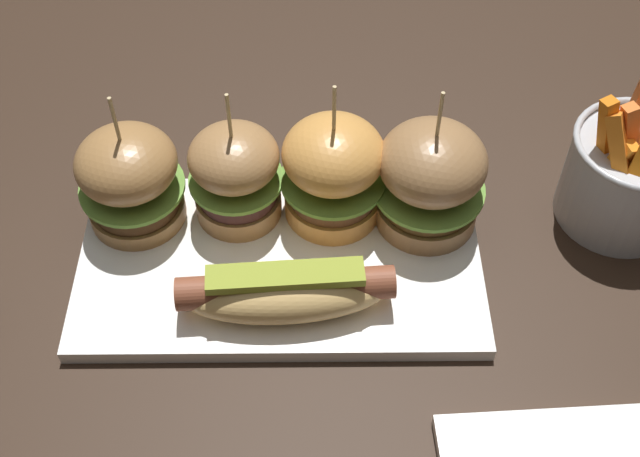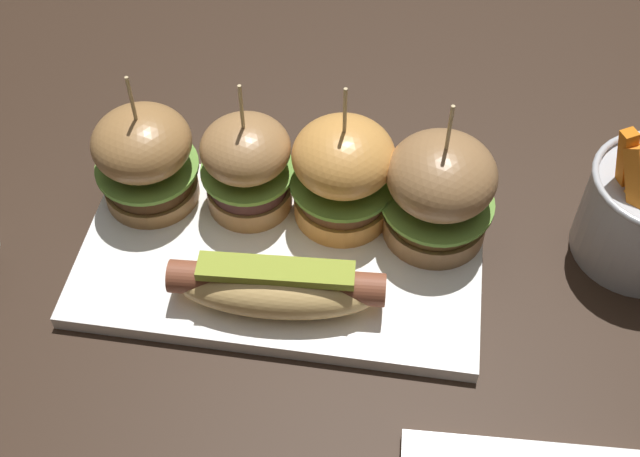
{
  "view_description": "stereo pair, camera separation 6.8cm",
  "coord_description": "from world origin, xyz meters",
  "px_view_note": "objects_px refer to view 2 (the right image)",
  "views": [
    {
      "loc": [
        0.03,
        -0.44,
        0.58
      ],
      "look_at": [
        0.04,
        0.0,
        0.05
      ],
      "focal_mm": 45.97,
      "sensor_mm": 36.0,
      "label": 1
    },
    {
      "loc": [
        0.1,
        -0.43,
        0.58
      ],
      "look_at": [
        0.04,
        0.0,
        0.05
      ],
      "focal_mm": 45.97,
      "sensor_mm": 36.0,
      "label": 2
    }
  ],
  "objects_px": {
    "hot_dog": "(277,285)",
    "slider_center_left": "(247,165)",
    "slider_center_right": "(343,173)",
    "slider_far_left": "(145,158)",
    "platter_main": "(281,258)",
    "slider_far_right": "(439,191)"
  },
  "relations": [
    {
      "from": "slider_center_left",
      "to": "platter_main",
      "type": "bearing_deg",
      "value": -55.6
    },
    {
      "from": "platter_main",
      "to": "hot_dog",
      "type": "relative_size",
      "value": 1.97
    },
    {
      "from": "slider_center_right",
      "to": "slider_far_left",
      "type": "bearing_deg",
      "value": -178.38
    },
    {
      "from": "slider_far_right",
      "to": "platter_main",
      "type": "bearing_deg",
      "value": -160.56
    },
    {
      "from": "hot_dog",
      "to": "slider_center_left",
      "type": "bearing_deg",
      "value": 112.92
    },
    {
      "from": "platter_main",
      "to": "slider_far_left",
      "type": "distance_m",
      "value": 0.15
    },
    {
      "from": "platter_main",
      "to": "slider_center_right",
      "type": "relative_size",
      "value": 2.41
    },
    {
      "from": "platter_main",
      "to": "slider_far_right",
      "type": "bearing_deg",
      "value": 19.44
    },
    {
      "from": "hot_dog",
      "to": "slider_center_right",
      "type": "distance_m",
      "value": 0.12
    },
    {
      "from": "slider_far_left",
      "to": "slider_center_right",
      "type": "xyz_separation_m",
      "value": [
        0.18,
        0.0,
        0.0
      ]
    },
    {
      "from": "slider_far_left",
      "to": "hot_dog",
      "type": "bearing_deg",
      "value": -36.81
    },
    {
      "from": "slider_far_left",
      "to": "slider_center_right",
      "type": "relative_size",
      "value": 0.96
    },
    {
      "from": "hot_dog",
      "to": "slider_center_left",
      "type": "distance_m",
      "value": 0.12
    },
    {
      "from": "slider_center_left",
      "to": "slider_far_right",
      "type": "xyz_separation_m",
      "value": [
        0.17,
        -0.01,
        0.0
      ]
    },
    {
      "from": "slider_far_left",
      "to": "slider_far_right",
      "type": "height_order",
      "value": "slider_far_right"
    },
    {
      "from": "slider_center_right",
      "to": "slider_far_right",
      "type": "bearing_deg",
      "value": -6.71
    },
    {
      "from": "platter_main",
      "to": "slider_center_left",
      "type": "height_order",
      "value": "slider_center_left"
    },
    {
      "from": "slider_far_left",
      "to": "slider_far_right",
      "type": "distance_m",
      "value": 0.26
    },
    {
      "from": "platter_main",
      "to": "slider_center_right",
      "type": "distance_m",
      "value": 0.09
    },
    {
      "from": "hot_dog",
      "to": "slider_center_left",
      "type": "height_order",
      "value": "slider_center_left"
    },
    {
      "from": "slider_far_left",
      "to": "slider_far_right",
      "type": "xyz_separation_m",
      "value": [
        0.26,
        -0.0,
        0.0
      ]
    },
    {
      "from": "hot_dog",
      "to": "platter_main",
      "type": "bearing_deg",
      "value": 97.85
    }
  ]
}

